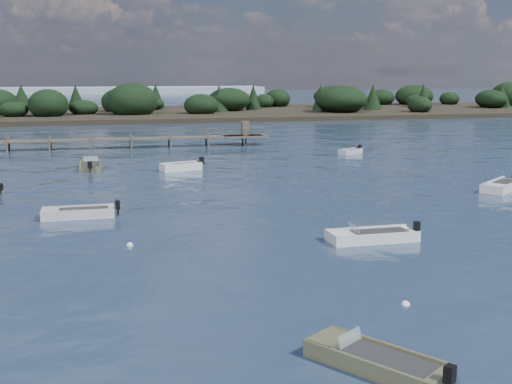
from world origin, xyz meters
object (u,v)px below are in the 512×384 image
object	(u,v)px
dinghy_mid_grey	(78,214)
dinghy_mid_white_a	(372,238)
dinghy_extra_b	(502,187)
tender_far_grey_b	(350,152)
dinghy_near_olive	(375,363)
dinghy_extra_a	(91,167)
jetty	(8,142)
tender_far_white	(181,168)

from	to	relation	value
dinghy_mid_grey	dinghy_mid_white_a	xyz separation A→B (m)	(14.44, -8.88, -0.01)
dinghy_extra_b	dinghy_mid_white_a	world-z (taller)	dinghy_extra_b
tender_far_grey_b	dinghy_near_olive	xyz separation A→B (m)	(-17.37, -45.41, -0.01)
dinghy_extra_a	dinghy_near_olive	world-z (taller)	dinghy_extra_a
tender_far_grey_b	jetty	xyz separation A→B (m)	(-34.44, 10.57, 0.84)
dinghy_mid_white_a	jetty	xyz separation A→B (m)	(-22.66, 42.94, 0.84)
dinghy_extra_b	tender_far_grey_b	size ratio (longest dim) A/B	1.59
dinghy_extra_b	jetty	size ratio (longest dim) A/B	0.07
tender_far_white	jetty	xyz separation A→B (m)	(-16.20, 17.59, 0.80)
dinghy_extra_b	jetty	distance (m)	49.31
dinghy_near_olive	dinghy_extra_a	bearing A→B (deg)	101.58
dinghy_mid_grey	jetty	distance (m)	35.05
tender_far_white	jetty	bearing A→B (deg)	132.66
tender_far_white	dinghy_mid_white_a	xyz separation A→B (m)	(6.46, -25.36, -0.04)
dinghy_near_olive	jetty	size ratio (longest dim) A/B	0.06
dinghy_extra_b	dinghy_near_olive	xyz separation A→B (m)	(-20.34, -23.86, -0.03)
tender_far_white	tender_far_grey_b	xyz separation A→B (m)	(18.23, 7.01, -0.04)
tender_far_white	dinghy_extra_b	xyz separation A→B (m)	(21.20, -14.54, -0.01)
dinghy_near_olive	jetty	world-z (taller)	jetty
dinghy_mid_grey	tender_far_grey_b	bearing A→B (deg)	41.87
tender_far_grey_b	dinghy_mid_grey	bearing A→B (deg)	-138.13
dinghy_extra_b	tender_far_grey_b	bearing A→B (deg)	97.84
dinghy_extra_a	jetty	bearing A→B (deg)	119.91
dinghy_extra_a	dinghy_mid_white_a	distance (m)	31.14
dinghy_near_olive	jetty	xyz separation A→B (m)	(-17.07, 55.98, 0.85)
tender_far_white	tender_far_grey_b	distance (m)	19.54
dinghy_mid_grey	dinghy_extra_b	xyz separation A→B (m)	(29.18, 1.94, 0.02)
tender_far_grey_b	dinghy_extra_a	bearing A→B (deg)	-170.01
dinghy_extra_a	tender_far_grey_b	size ratio (longest dim) A/B	1.39
tender_far_white	dinghy_extra_b	size ratio (longest dim) A/B	0.83
dinghy_extra_a	tender_far_grey_b	world-z (taller)	dinghy_extra_a
tender_far_white	dinghy_mid_grey	xyz separation A→B (m)	(-7.98, -16.48, -0.03)
tender_far_white	dinghy_near_olive	xyz separation A→B (m)	(0.87, -38.40, -0.05)
jetty	dinghy_mid_white_a	bearing A→B (deg)	-62.18
jetty	dinghy_extra_a	bearing A→B (deg)	-60.09
dinghy_mid_grey	dinghy_mid_white_a	size ratio (longest dim) A/B	0.93
dinghy_mid_grey	dinghy_extra_a	size ratio (longest dim) A/B	1.07
tender_far_grey_b	jetty	bearing A→B (deg)	162.93
dinghy_mid_grey	dinghy_extra_a	xyz separation A→B (m)	(0.47, 18.96, 0.02)
dinghy_extra_b	dinghy_near_olive	distance (m)	31.35
dinghy_extra_b	tender_far_white	bearing A→B (deg)	145.56
dinghy_mid_grey	dinghy_extra_b	bearing A→B (deg)	3.80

